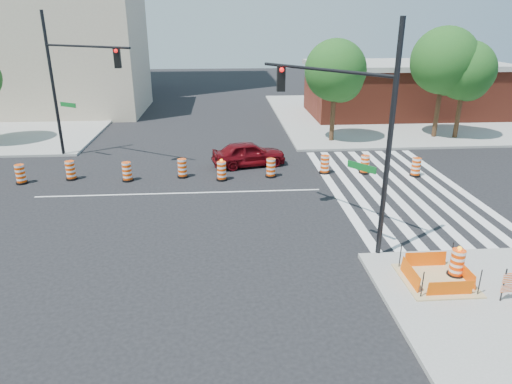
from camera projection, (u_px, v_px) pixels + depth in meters
ground at (180, 193)px, 22.62m from camera, size 120.00×120.00×0.00m
sidewalk_ne at (400, 115)px, 40.60m from camera, size 22.00×22.00×0.15m
crosswalk_east at (395, 187)px, 23.37m from camera, size 6.75×13.50×0.01m
lane_centerline at (180, 193)px, 22.62m from camera, size 14.00×0.12×0.01m
excavation_pit at (436, 279)px, 14.78m from camera, size 2.20×2.20×0.90m
brick_storefront at (403, 89)px, 39.80m from camera, size 16.50×8.50×4.60m
beige_midrise at (61, 56)px, 40.51m from camera, size 14.00×10.00×10.00m
red_coupe at (249, 154)px, 26.61m from camera, size 4.54×2.60×1.45m
signal_pole_se at (350, 115)px, 16.07m from camera, size 3.85×4.89×8.05m
signal_pole_nw at (72, 74)px, 26.11m from camera, size 5.48×3.52×8.43m
pit_drum at (457, 264)px, 14.92m from camera, size 0.56×0.56×1.10m
tree_north_c at (336, 74)px, 30.32m from camera, size 4.09×4.09×6.95m
tree_north_d at (444, 64)px, 31.15m from camera, size 4.53×4.53×7.70m
tree_north_e at (465, 74)px, 31.10m from camera, size 4.01×4.01×6.82m
median_drum_1 at (21, 175)px, 23.79m from camera, size 0.60×0.60×1.02m
median_drum_2 at (71, 171)px, 24.38m from camera, size 0.60×0.60×1.02m
median_drum_3 at (127, 172)px, 24.19m from camera, size 0.60×0.60×1.02m
median_drum_4 at (182, 169)px, 24.75m from camera, size 0.60×0.60×1.02m
median_drum_5 at (222, 171)px, 24.29m from camera, size 0.60×0.60×1.18m
median_drum_6 at (271, 168)px, 24.80m from camera, size 0.60×0.60×1.02m
median_drum_7 at (325, 165)px, 25.36m from camera, size 0.60×0.60×1.02m
median_drum_8 at (365, 165)px, 25.37m from camera, size 0.60×0.60×1.02m
median_drum_9 at (416, 168)px, 24.92m from camera, size 0.60×0.60×1.02m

